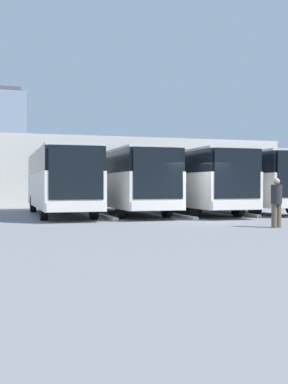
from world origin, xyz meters
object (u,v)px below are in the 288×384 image
bus_1 (190,180)px  bus_2 (126,180)px  bus_3 (60,179)px  pedestrian (276,201)px  bus_0 (242,180)px

bus_1 → bus_2: same height
bus_3 → pedestrian: bus_3 is taller
bus_1 → pedestrian: bus_1 is taller
bus_1 → bus_2: 3.49m
bus_0 → bus_1: size_ratio=1.00×
bus_0 → pedestrian: bearing=68.4°
bus_1 → bus_3: (6.91, -0.55, 0.00)m
bus_0 → bus_1: 3.50m
pedestrian → bus_1: bearing=-105.0°
bus_3 → pedestrian: (-6.52, 9.35, -0.85)m
bus_3 → pedestrian: bearing=125.6°
bus_1 → bus_2: bearing=-7.7°
bus_0 → pedestrian: 10.14m
bus_1 → pedestrian: 8.85m
bus_0 → bus_3: 10.36m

